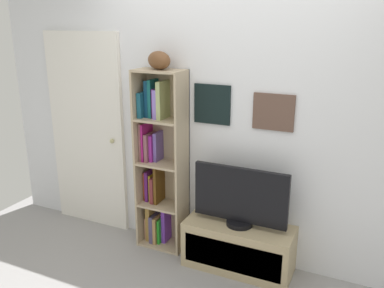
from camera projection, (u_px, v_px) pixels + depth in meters
The scene contains 6 objects.
back_wall at pixel (230, 124), 3.42m from camera, with size 4.80×0.08×2.44m.
bookshelf at pixel (159, 164), 3.68m from camera, with size 0.44×0.26×1.66m.
football at pixel (159, 60), 3.37m from camera, with size 0.27×0.15×0.15m, color brown.
tv_stand at pixel (238, 247), 3.45m from camera, with size 0.92×0.38×0.41m.
television at pixel (240, 197), 3.32m from camera, with size 0.80×0.22×0.51m.
door at pixel (87, 133), 4.05m from camera, with size 0.86×0.09×1.97m.
Camera 1 is at (1.11, -2.02, 2.05)m, focal length 37.67 mm.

